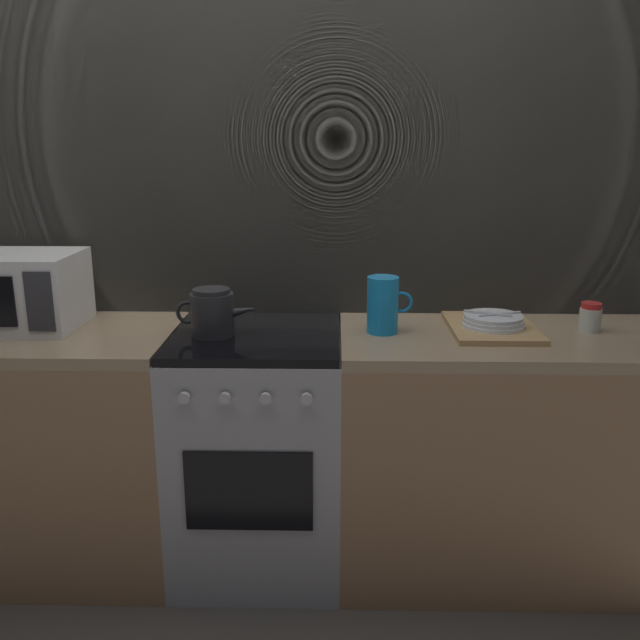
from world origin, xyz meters
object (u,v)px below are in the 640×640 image
stove_unit (259,450)px  pitcher (383,305)px  spice_jar (590,318)px  kettle (213,313)px  dish_pile (492,325)px  microwave (14,291)px

stove_unit → pitcher: bearing=3.2°
stove_unit → spice_jar: 1.29m
kettle → dish_pile: kettle is taller
pitcher → spice_jar: bearing=2.1°
pitcher → dish_pile: pitcher is taller
kettle → stove_unit: bearing=10.0°
stove_unit → spice_jar: bearing=2.6°
microwave → kettle: 0.74m
kettle → pitcher: pitcher is taller
microwave → dish_pile: bearing=-0.5°
stove_unit → kettle: 0.55m
spice_jar → stove_unit: bearing=-177.4°
microwave → pitcher: size_ratio=2.30×
microwave → pitcher: 1.33m
stove_unit → microwave: microwave is taller
microwave → spice_jar: size_ratio=4.38×
pitcher → dish_pile: (0.39, 0.03, -0.08)m
microwave → dish_pile: microwave is taller
pitcher → spice_jar: size_ratio=1.90×
microwave → pitcher: bearing=-1.8°
spice_jar → kettle: bearing=-176.6°
kettle → pitcher: size_ratio=1.42×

